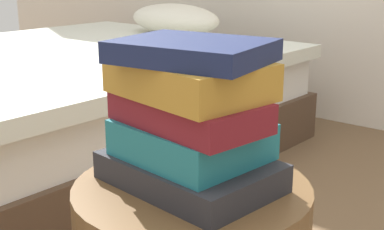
% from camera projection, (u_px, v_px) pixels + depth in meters
% --- Properties ---
extents(bed, '(1.59, 2.05, 0.62)m').
position_uv_depth(bed, '(54.00, 104.00, 2.32)').
color(bed, '#4C3828').
rests_on(bed, ground_plane).
extents(book_charcoal, '(0.32, 0.23, 0.05)m').
position_uv_depth(book_charcoal, '(191.00, 171.00, 0.94)').
color(book_charcoal, '#28282D').
rests_on(book_charcoal, side_table).
extents(book_teal, '(0.25, 0.22, 0.06)m').
position_uv_depth(book_teal, '(191.00, 139.00, 0.93)').
color(book_teal, '#1E727F').
rests_on(book_teal, book_charcoal).
extents(book_maroon, '(0.28, 0.19, 0.05)m').
position_uv_depth(book_maroon, '(191.00, 112.00, 0.89)').
color(book_maroon, maroon).
rests_on(book_maroon, book_teal).
extents(book_ochre, '(0.28, 0.22, 0.06)m').
position_uv_depth(book_ochre, '(189.00, 78.00, 0.89)').
color(book_ochre, '#B7842D').
rests_on(book_ochre, book_maroon).
extents(book_navy, '(0.26, 0.22, 0.04)m').
position_uv_depth(book_navy, '(193.00, 51.00, 0.86)').
color(book_navy, '#19234C').
rests_on(book_navy, book_ochre).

